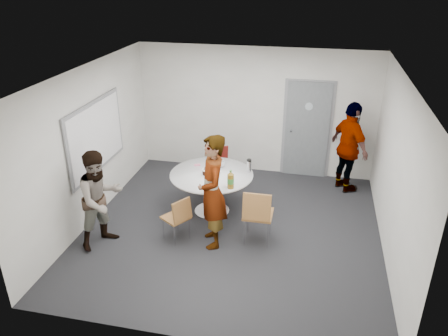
% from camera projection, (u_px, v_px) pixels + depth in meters
% --- Properties ---
extents(floor, '(5.00, 5.00, 0.00)m').
position_uv_depth(floor, '(232.00, 229.00, 7.57)').
color(floor, '#232327').
rests_on(floor, ground).
extents(ceiling, '(5.00, 5.00, 0.00)m').
position_uv_depth(ceiling, '(233.00, 75.00, 6.42)').
color(ceiling, silver).
rests_on(ceiling, wall_back).
extents(wall_back, '(5.00, 0.00, 5.00)m').
position_uv_depth(wall_back, '(255.00, 111.00, 9.20)').
color(wall_back, silver).
rests_on(wall_back, floor).
extents(wall_left, '(0.00, 5.00, 5.00)m').
position_uv_depth(wall_left, '(89.00, 146.00, 7.48)').
color(wall_left, silver).
rests_on(wall_left, floor).
extents(wall_right, '(0.00, 5.00, 5.00)m').
position_uv_depth(wall_right, '(396.00, 173.00, 6.51)').
color(wall_right, silver).
rests_on(wall_right, floor).
extents(wall_front, '(5.00, 0.00, 5.00)m').
position_uv_depth(wall_front, '(187.00, 249.00, 4.78)').
color(wall_front, silver).
rests_on(wall_front, floor).
extents(door, '(1.02, 0.17, 2.12)m').
position_uv_depth(door, '(307.00, 130.00, 9.11)').
color(door, slate).
rests_on(door, wall_back).
extents(whiteboard, '(0.04, 1.90, 1.25)m').
position_uv_depth(whiteboard, '(96.00, 136.00, 7.60)').
color(whiteboard, gray).
rests_on(whiteboard, wall_left).
extents(table, '(1.49, 1.49, 1.11)m').
position_uv_depth(table, '(213.00, 179.00, 7.82)').
color(table, white).
rests_on(table, floor).
extents(chair_near_left, '(0.54, 0.53, 0.79)m').
position_uv_depth(chair_near_left, '(178.00, 216.00, 7.08)').
color(chair_near_left, brown).
rests_on(chair_near_left, floor).
extents(chair_near_right, '(0.47, 0.51, 0.98)m').
position_uv_depth(chair_near_right, '(257.00, 212.00, 6.94)').
color(chair_near_right, brown).
rests_on(chair_near_right, floor).
extents(chair_far, '(0.53, 0.55, 0.83)m').
position_uv_depth(chair_far, '(220.00, 163.00, 8.89)').
color(chair_far, maroon).
rests_on(chair_far, floor).
extents(person_main, '(0.67, 0.80, 1.88)m').
position_uv_depth(person_main, '(212.00, 192.00, 6.82)').
color(person_main, '#A5C6EA').
rests_on(person_main, floor).
extents(person_left, '(0.94, 1.00, 1.63)m').
position_uv_depth(person_left, '(101.00, 199.00, 6.87)').
color(person_left, white).
rests_on(person_left, floor).
extents(person_right, '(0.96, 1.15, 1.83)m').
position_uv_depth(person_right, '(349.00, 148.00, 8.53)').
color(person_right, black).
rests_on(person_right, floor).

